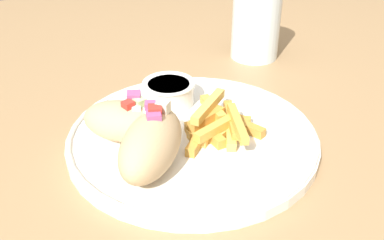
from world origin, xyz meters
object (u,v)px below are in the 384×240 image
Objects in this scene: plate at (192,136)px; pita_sandwich_near at (151,143)px; fries_pile at (219,124)px; pita_sandwich_far at (124,121)px; water_glass at (256,26)px; sauce_ramekin at (169,91)px.

pita_sandwich_near is (-0.07, -0.04, 0.04)m from plate.
pita_sandwich_near reaches higher than fries_pile.
water_glass is at bearing 74.04° from pita_sandwich_far.
plate is 2.47× the size of fries_pile.
plate is 0.04m from fries_pile.
pita_sandwich_far is 1.59× the size of sauce_ramekin.
pita_sandwich_near is 1.06× the size of fries_pile.
pita_sandwich_near is at bearing -142.04° from water_glass.
pita_sandwich_near reaches higher than pita_sandwich_far.
pita_sandwich_far reaches higher than sauce_ramekin.
water_glass is at bearing 46.60° from fries_pile.
fries_pile is at bearing -76.76° from sauce_ramekin.
pita_sandwich_far is at bearing -147.13° from sauce_ramekin.
pita_sandwich_far reaches higher than plate.
pita_sandwich_far is 0.12m from fries_pile.
fries_pile is 1.03× the size of water_glass.
sauce_ramekin is at bearing 78.83° from pita_sandwich_far.
pita_sandwich_near reaches higher than sauce_ramekin.
sauce_ramekin is at bearing 84.34° from plate.
sauce_ramekin is at bearing 103.24° from fries_pile.
fries_pile is (0.10, 0.03, -0.02)m from pita_sandwich_near.
sauce_ramekin is (-0.02, 0.10, 0.01)m from fries_pile.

